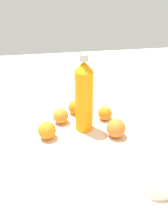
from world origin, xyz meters
TOP-DOWN VIEW (x-y plane):
  - ground_plane at (0.00, 0.00)m, footprint 2.40×2.40m
  - water_bottle at (0.03, -0.01)m, footprint 0.07×0.07m
  - orange_0 at (-0.02, 0.15)m, footprint 0.07×0.07m
  - orange_1 at (0.16, 0.01)m, footprint 0.06×0.06m
  - orange_2 at (0.09, 0.09)m, footprint 0.07×0.07m
  - orange_3 at (0.08, -0.11)m, footprint 0.06×0.06m
  - orange_4 at (-0.05, -0.12)m, footprint 0.08×0.08m
  - ceramic_bowl at (-0.33, -0.17)m, footprint 0.13×0.13m

SIDE VIEW (x-z plane):
  - ground_plane at x=0.00m, z-range 0.00..0.00m
  - ceramic_bowl at x=-0.33m, z-range 0.00..0.04m
  - orange_3 at x=0.08m, z-range 0.00..0.06m
  - orange_1 at x=0.16m, z-range 0.00..0.06m
  - orange_2 at x=0.09m, z-range 0.00..0.07m
  - orange_0 at x=-0.02m, z-range 0.00..0.07m
  - orange_4 at x=-0.05m, z-range 0.00..0.08m
  - water_bottle at x=0.03m, z-range -0.01..0.31m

